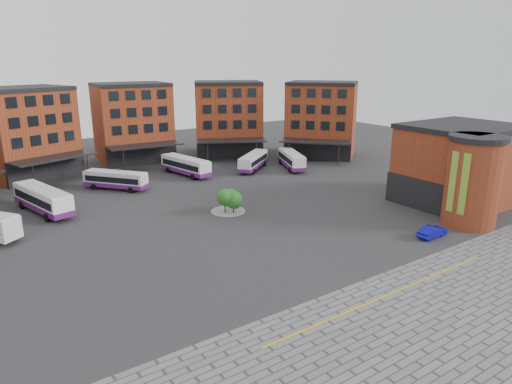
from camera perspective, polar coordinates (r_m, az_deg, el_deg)
ground at (r=48.30m, az=1.85°, el=-6.69°), size 160.00×160.00×0.00m
paving_zone at (r=36.76m, az=26.31°, el=-16.44°), size 50.00×22.00×0.02m
yellow_line at (r=40.44m, az=16.32°, el=-12.18°), size 26.00×0.15×0.02m
main_building at (r=77.99m, az=-18.06°, el=6.94°), size 94.14×42.48×14.60m
east_building at (r=65.49m, az=24.34°, el=2.89°), size 17.40×15.40×10.60m
tree_island at (r=57.77m, az=-3.23°, el=-0.94°), size 4.40×4.40×3.27m
bus_b at (r=63.75m, az=-25.10°, el=-0.83°), size 5.30×11.84×3.25m
bus_c at (r=71.27m, az=-17.16°, el=1.48°), size 7.91×9.09×2.77m
bus_d at (r=77.56m, az=-8.79°, el=3.29°), size 4.49×10.97×3.01m
bus_e at (r=80.54m, az=-0.35°, el=3.90°), size 9.34×8.00×2.83m
bus_f at (r=81.90m, az=4.43°, el=4.09°), size 6.27×10.50×2.93m
blue_car at (r=53.83m, az=21.18°, el=-4.63°), size 3.94×1.49×1.28m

